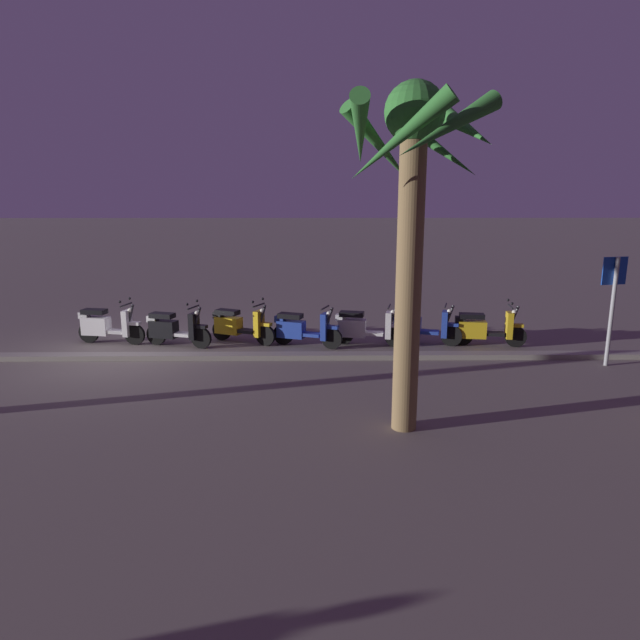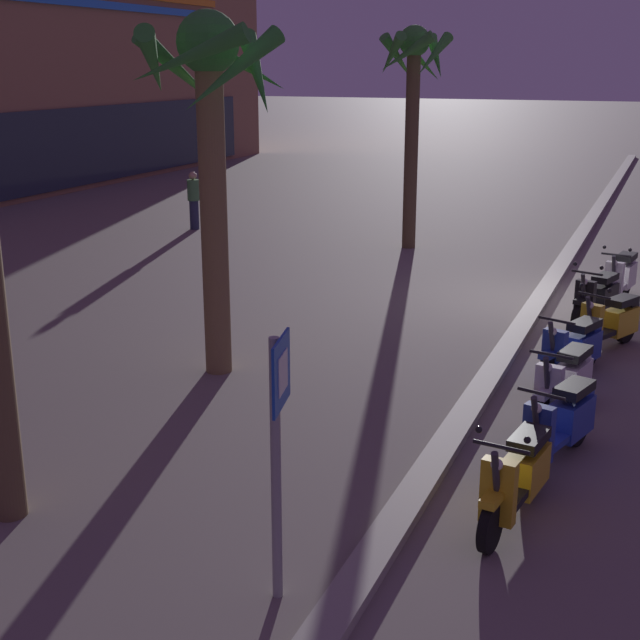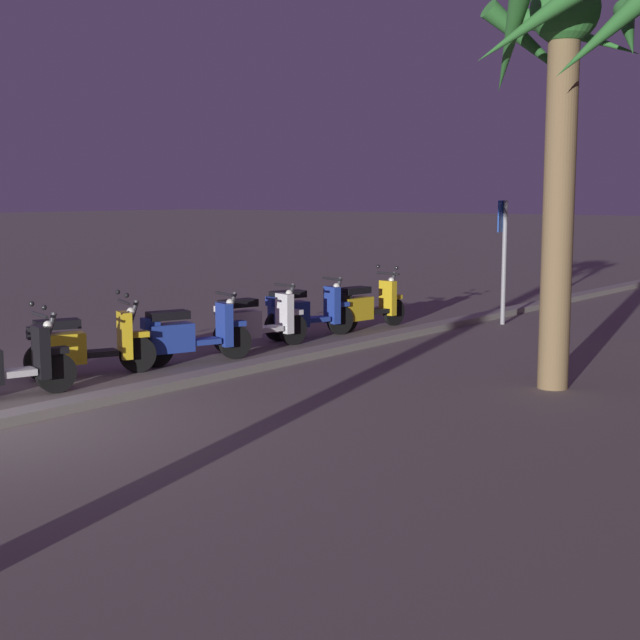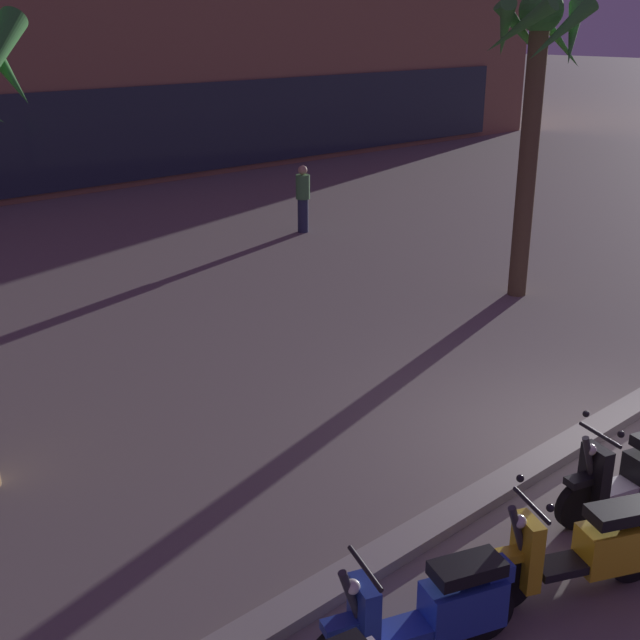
# 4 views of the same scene
# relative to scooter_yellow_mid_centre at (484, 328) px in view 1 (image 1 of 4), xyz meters

# --- Properties ---
(ground_plane) EXTENTS (200.00, 200.00, 0.00)m
(ground_plane) POSITION_rel_scooter_yellow_mid_centre_xyz_m (8.73, 0.84, -0.45)
(ground_plane) COLOR slate
(curb_strip) EXTENTS (60.00, 0.36, 0.12)m
(curb_strip) POSITION_rel_scooter_yellow_mid_centre_xyz_m (8.73, 1.08, -0.39)
(curb_strip) COLOR gray
(curb_strip) RESTS_ON ground
(scooter_yellow_mid_centre) EXTENTS (1.81, 0.62, 1.17)m
(scooter_yellow_mid_centre) POSITION_rel_scooter_yellow_mid_centre_xyz_m (0.00, 0.00, 0.00)
(scooter_yellow_mid_centre) COLOR black
(scooter_yellow_mid_centre) RESTS_ON ground
(scooter_blue_tail_end) EXTENTS (1.80, 0.79, 1.04)m
(scooter_blue_tail_end) POSITION_rel_scooter_yellow_mid_centre_xyz_m (1.58, -0.23, 0.01)
(scooter_blue_tail_end) COLOR black
(scooter_blue_tail_end) RESTS_ON ground
(scooter_white_far_back) EXTENTS (1.81, 0.71, 1.04)m
(scooter_white_far_back) POSITION_rel_scooter_yellow_mid_centre_xyz_m (3.00, -0.10, 0.01)
(scooter_white_far_back) COLOR black
(scooter_white_far_back) RESTS_ON ground
(scooter_blue_gap_after_mid) EXTENTS (1.74, 0.84, 1.04)m
(scooter_blue_gap_after_mid) POSITION_rel_scooter_yellow_mid_centre_xyz_m (4.55, -0.02, -0.00)
(scooter_blue_gap_after_mid) COLOR black
(scooter_blue_gap_after_mid) RESTS_ON ground
(scooter_yellow_last_in_row) EXTENTS (1.70, 0.94, 1.17)m
(scooter_yellow_last_in_row) POSITION_rel_scooter_yellow_mid_centre_xyz_m (6.19, -0.43, 0.00)
(scooter_yellow_last_in_row) COLOR black
(scooter_yellow_last_in_row) RESTS_ON ground
(scooter_black_second_in_line) EXTENTS (1.73, 0.77, 1.17)m
(scooter_black_second_in_line) POSITION_rel_scooter_yellow_mid_centre_xyz_m (7.75, -0.07, 0.00)
(scooter_black_second_in_line) COLOR black
(scooter_black_second_in_line) RESTS_ON ground
(scooter_white_mid_front) EXTENTS (1.77, 0.64, 1.17)m
(scooter_white_mid_front) POSITION_rel_scooter_yellow_mid_centre_xyz_m (9.54, -0.36, 0.02)
(scooter_white_mid_front) COLOR black
(scooter_white_mid_front) RESTS_ON ground
(crossing_sign) EXTENTS (0.59, 0.18, 2.40)m
(crossing_sign) POSITION_rel_scooter_yellow_mid_centre_xyz_m (-2.22, 1.67, 1.06)
(crossing_sign) COLOR #939399
(crossing_sign) RESTS_ON ground
(palm_tree_mid_walkway) EXTENTS (2.24, 2.31, 5.25)m
(palm_tree_mid_walkway) POSITION_rel_scooter_yellow_mid_centre_xyz_m (2.80, 5.01, 3.43)
(palm_tree_mid_walkway) COLOR olive
(palm_tree_mid_walkway) RESTS_ON ground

